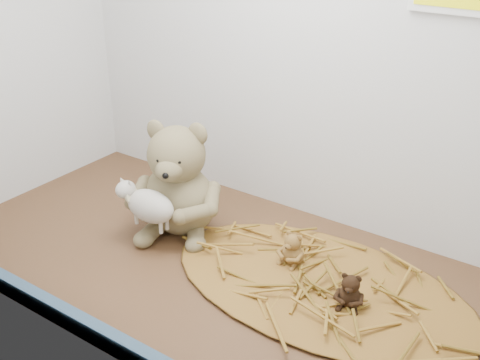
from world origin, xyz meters
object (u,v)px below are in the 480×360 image
Objects in this scene: main_teddy at (178,177)px; toy_lamb at (151,206)px; mini_teddy_tan at (293,247)px; mini_teddy_brown at (350,289)px.

toy_lamb is (0.00, -8.98, -3.01)cm from main_teddy.
mini_teddy_brown is at bearing -13.85° from mini_teddy_tan.
mini_teddy_brown is (43.23, -4.78, -8.01)cm from main_teddy.
toy_lamb is 2.21× the size of mini_teddy_brown.
main_teddy is at bearing -170.20° from mini_teddy_tan.
toy_lamb reaches higher than mini_teddy_brown.
mini_teddy_brown is at bearing -30.54° from main_teddy.
toy_lamb is 43.72cm from mini_teddy_brown.
toy_lamb is 2.15× the size of mini_teddy_tan.
main_teddy is 1.70× the size of toy_lamb.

